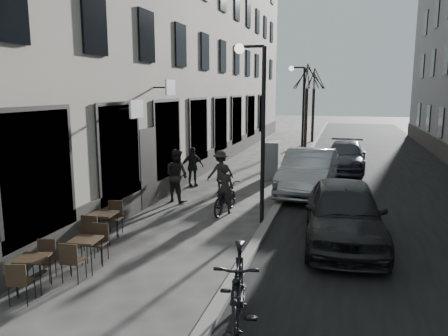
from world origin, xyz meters
The scene contains 22 objects.
ground centered at (0.00, 0.00, 0.00)m, with size 120.00×120.00×0.00m, color #3D3937.
road centered at (3.85, 16.00, 0.00)m, with size 7.30×60.00×0.00m, color black.
kerb centered at (0.20, 16.00, 0.06)m, with size 0.25×60.00×0.12m, color slate.
building_left centered at (-6.00, 16.50, 8.00)m, with size 4.00×35.00×16.00m, color #9E9685.
streetlamp_near centered at (-0.17, 6.00, 3.16)m, with size 0.90×0.28×5.09m.
streetlamp_far centered at (-0.17, 18.00, 3.16)m, with size 0.90×0.28×5.09m.
tree_near centered at (-0.10, 21.00, 4.66)m, with size 2.40×2.40×5.70m.
tree_far centered at (-0.10, 27.00, 4.66)m, with size 2.40×2.40×5.70m.
bistro_set_a centered at (-3.43, 0.50, 0.41)m, with size 0.71×1.41×0.80m.
bistro_set_b centered at (-2.98, 1.60, 0.43)m, with size 0.63×1.45×0.84m.
bistro_set_c centered at (-3.59, 3.34, 0.46)m, with size 0.66×1.53×0.89m.
sign_board centered at (-4.01, 1.03, 0.43)m, with size 0.42×0.65×1.07m.
utility_cabinet centered at (-0.75, 12.48, 0.81)m, with size 0.59×1.08×1.62m, color slate.
bicycle centered at (-1.31, 6.71, 0.48)m, with size 0.64×1.83×0.96m, color black.
cyclist_rider centered at (-1.31, 6.71, 0.79)m, with size 0.57×0.38×1.57m, color black.
pedestrian_near centered at (-3.29, 7.64, 0.92)m, with size 0.89×0.69×1.83m, color black.
pedestrian_mid centered at (-2.18, 9.27, 0.81)m, with size 1.04×0.60×1.62m, color #2A2825.
pedestrian_far centered at (-3.60, 10.10, 0.79)m, with size 0.93×0.39×1.58m, color black.
car_near centered at (2.30, 4.83, 0.80)m, with size 1.88×4.68×1.60m, color black.
car_mid centered at (1.00, 10.14, 0.81)m, with size 1.72×4.93×1.63m, color #989CA0.
car_far centered at (2.30, 15.43, 0.67)m, with size 1.89×4.65×1.35m, color #3A3C44.
moped centered at (0.73, 0.07, 0.70)m, with size 0.66×2.32×1.40m, color black.
Camera 1 is at (2.21, -6.13, 3.83)m, focal length 35.00 mm.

